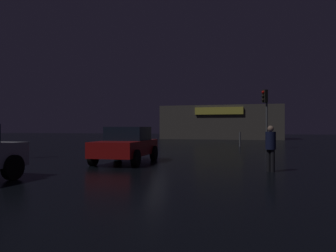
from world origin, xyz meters
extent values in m
plane|color=black|center=(0.00, 0.00, 0.00)|extent=(120.00, 120.00, 0.00)
cube|color=#4C4742|center=(1.05, 27.21, 2.13)|extent=(15.24, 7.17, 4.26)
cube|color=#E5D84C|center=(1.05, 23.47, 3.51)|extent=(5.87, 0.24, 0.89)
cylinder|color=#595B60|center=(6.76, 6.07, 2.03)|extent=(0.13, 0.13, 4.06)
cube|color=black|center=(6.64, 5.96, 3.62)|extent=(0.41, 0.41, 0.88)
sphere|color=red|center=(6.52, 5.85, 3.89)|extent=(0.20, 0.20, 0.20)
sphere|color=black|center=(6.52, 5.85, 3.62)|extent=(0.20, 0.20, 0.20)
sphere|color=black|center=(6.52, 5.85, 3.36)|extent=(0.20, 0.20, 0.20)
cylinder|color=black|center=(-0.01, -10.46, 0.35)|extent=(0.25, 0.71, 0.71)
cube|color=#A51414|center=(1.15, -5.19, 0.63)|extent=(1.99, 4.14, 0.60)
cube|color=black|center=(1.13, -4.87, 1.22)|extent=(1.67, 1.88, 0.57)
cylinder|color=black|center=(2.10, -6.46, 0.32)|extent=(0.26, 0.66, 0.65)
cylinder|color=black|center=(0.38, -6.58, 0.32)|extent=(0.26, 0.66, 0.65)
cylinder|color=black|center=(1.92, -3.81, 0.32)|extent=(0.26, 0.66, 0.65)
cylinder|color=black|center=(0.20, -3.92, 0.32)|extent=(0.26, 0.66, 0.65)
cylinder|color=black|center=(6.89, -6.52, 0.37)|extent=(0.14, 0.14, 0.74)
cylinder|color=black|center=(7.02, -6.62, 0.37)|extent=(0.14, 0.14, 0.74)
cylinder|color=#141938|center=(6.95, -6.57, 1.04)|extent=(0.48, 0.48, 0.59)
sphere|color=tan|center=(6.95, -6.57, 1.44)|extent=(0.20, 0.20, 0.20)
cylinder|color=#595B60|center=(4.75, 8.66, 0.56)|extent=(0.13, 0.13, 1.13)
camera|label=1|loc=(6.90, -18.53, 1.47)|focal=36.90mm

